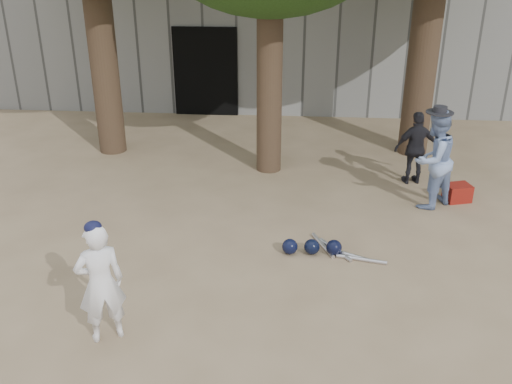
# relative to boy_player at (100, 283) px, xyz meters

# --- Properties ---
(ground) EXTENTS (70.00, 70.00, 0.00)m
(ground) POSITION_rel_boy_player_xyz_m (0.97, 1.10, -0.74)
(ground) COLOR #937C5E
(ground) RESTS_ON ground
(boy_player) EXTENTS (0.64, 0.57, 1.47)m
(boy_player) POSITION_rel_boy_player_xyz_m (0.00, 0.00, 0.00)
(boy_player) COLOR white
(boy_player) RESTS_ON ground
(spectator_blue) EXTENTS (1.04, 1.01, 1.69)m
(spectator_blue) POSITION_rel_boy_player_xyz_m (4.39, 3.86, 0.11)
(spectator_blue) COLOR #829AC9
(spectator_blue) RESTS_ON ground
(spectator_dark) EXTENTS (0.85, 0.48, 1.37)m
(spectator_dark) POSITION_rel_boy_player_xyz_m (4.30, 4.84, -0.05)
(spectator_dark) COLOR black
(spectator_dark) RESTS_ON ground
(red_bag) EXTENTS (0.49, 0.42, 0.30)m
(red_bag) POSITION_rel_boy_player_xyz_m (4.94, 4.10, -0.59)
(red_bag) COLOR maroon
(red_bag) RESTS_ON ground
(back_building) EXTENTS (16.00, 5.24, 3.00)m
(back_building) POSITION_rel_boy_player_xyz_m (0.97, 11.44, 0.76)
(back_building) COLOR gray
(back_building) RESTS_ON ground
(helmet_row) EXTENTS (0.87, 0.25, 0.23)m
(helmet_row) POSITION_rel_boy_player_xyz_m (2.39, 2.07, -0.62)
(helmet_row) COLOR black
(helmet_row) RESTS_ON ground
(bat_pile) EXTENTS (1.06, 0.81, 0.06)m
(bat_pile) POSITION_rel_boy_player_xyz_m (2.83, 2.10, -0.71)
(bat_pile) COLOR silver
(bat_pile) RESTS_ON ground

